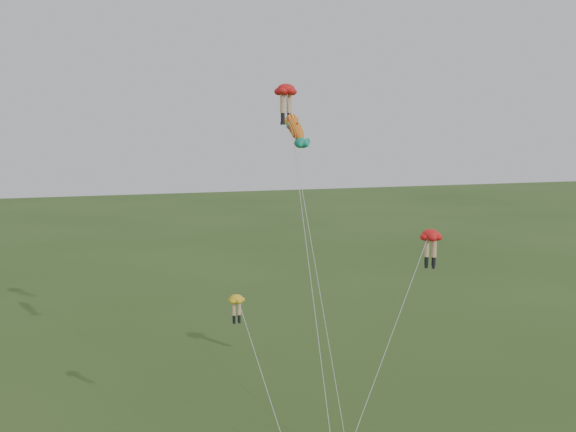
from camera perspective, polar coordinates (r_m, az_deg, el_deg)
name	(u,v)px	position (r m, az deg, el deg)	size (l,w,h in m)	color
legs_kite_red_high	(286,97)	(43.64, -0.14, 10.57)	(2.65, 14.85, 21.21)	red
legs_kite_red_mid	(430,241)	(41.27, 12.47, -2.15)	(9.59, 7.20, 11.95)	red
legs_kite_yellow	(239,309)	(35.49, -4.37, -8.27)	(2.45, 6.50, 9.20)	yellow
fish_kite	(296,130)	(39.89, 0.69, 7.61)	(1.13, 9.44, 19.34)	yellow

